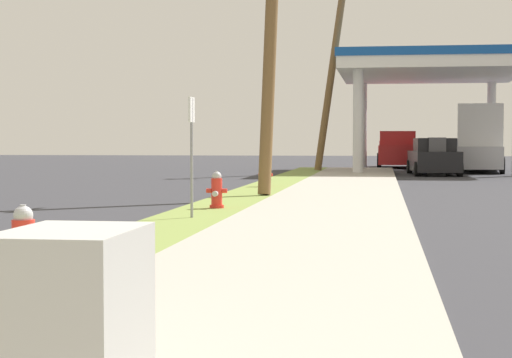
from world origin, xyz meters
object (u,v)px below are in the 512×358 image
at_px(fire_hydrant_nearest, 23,248).
at_px(truck_red_at_forecourt, 397,151).
at_px(fire_hydrant_second, 217,192).
at_px(utility_pole_midground, 271,33).
at_px(street_sign_post, 192,132).
at_px(car_navy_by_far_pump, 440,155).
at_px(car_black_by_near_pump, 434,158).
at_px(utility_pole_background, 334,55).
at_px(fire_hydrant_third, 265,176).
at_px(truck_silver_on_apron, 479,140).

bearing_deg(fire_hydrant_nearest, truck_red_at_forecourt, 83.99).
height_order(fire_hydrant_second, utility_pole_midground, utility_pole_midground).
bearing_deg(fire_hydrant_second, street_sign_post, -90.76).
distance_m(fire_hydrant_nearest, car_navy_by_far_pump, 37.64).
distance_m(utility_pole_midground, street_sign_post, 7.41).
bearing_deg(utility_pole_midground, car_black_by_near_pump, 72.72).
bearing_deg(car_navy_by_far_pump, car_black_by_near_pump, -95.86).
relative_size(car_navy_by_far_pump, truck_red_at_forecourt, 0.85).
distance_m(street_sign_post, car_navy_by_far_pump, 30.68).
relative_size(utility_pole_midground, car_navy_by_far_pump, 1.74).
bearing_deg(car_black_by_near_pump, street_sign_post, -103.49).
bearing_deg(utility_pole_background, car_navy_by_far_pump, 48.48).
bearing_deg(street_sign_post, utility_pole_background, 87.24).
height_order(utility_pole_midground, truck_red_at_forecourt, utility_pole_midground).
xyz_separation_m(fire_hydrant_third, utility_pole_midground, (0.60, -3.51, 3.74)).
xyz_separation_m(car_black_by_near_pump, car_navy_by_far_pump, (0.72, 7.00, 0.00)).
xyz_separation_m(fire_hydrant_nearest, car_navy_by_far_pump, (6.34, 37.10, 0.28)).
height_order(car_navy_by_far_pump, truck_silver_on_apron, truck_silver_on_apron).
xyz_separation_m(fire_hydrant_third, car_black_by_near_pump, (5.60, 12.58, 0.28)).
bearing_deg(truck_silver_on_apron, utility_pole_midground, -110.03).
distance_m(car_navy_by_far_pump, truck_red_at_forecourt, 3.66).
relative_size(street_sign_post, car_black_by_near_pump, 0.46).
relative_size(fire_hydrant_third, car_navy_by_far_pump, 0.16).
xyz_separation_m(utility_pole_background, car_navy_by_far_pump, (5.07, 5.72, -4.58)).
xyz_separation_m(car_black_by_near_pump, truck_red_at_forecourt, (-1.40, 9.98, 0.19)).
height_order(fire_hydrant_third, utility_pole_background, utility_pole_background).
distance_m(utility_pole_background, car_navy_by_far_pump, 8.91).
bearing_deg(street_sign_post, truck_silver_on_apron, 73.82).
distance_m(utility_pole_midground, car_black_by_near_pump, 17.20).
bearing_deg(fire_hydrant_nearest, street_sign_post, 89.22).
bearing_deg(utility_pole_midground, street_sign_post, -94.27).
height_order(car_black_by_near_pump, truck_silver_on_apron, truck_silver_on_apron).
bearing_deg(truck_silver_on_apron, car_navy_by_far_pump, 117.80).
xyz_separation_m(fire_hydrant_nearest, utility_pole_background, (1.27, 31.38, 4.86)).
xyz_separation_m(utility_pole_background, truck_red_at_forecourt, (2.95, 8.70, -4.39)).
bearing_deg(utility_pole_midground, fire_hydrant_nearest, -92.51).
height_order(fire_hydrant_third, utility_pole_midground, utility_pole_midground).
xyz_separation_m(car_navy_by_far_pump, truck_silver_on_apron, (1.59, -3.02, 0.77)).
height_order(street_sign_post, truck_red_at_forecourt, street_sign_post).
relative_size(car_black_by_near_pump, truck_red_at_forecourt, 0.85).
distance_m(fire_hydrant_third, street_sign_post, 10.51).
height_order(utility_pole_background, truck_red_at_forecourt, utility_pole_background).
relative_size(fire_hydrant_nearest, car_black_by_near_pump, 0.16).
bearing_deg(fire_hydrant_third, truck_red_at_forecourt, 79.45).
distance_m(fire_hydrant_second, utility_pole_background, 22.66).
relative_size(utility_pole_background, street_sign_post, 4.81).
relative_size(street_sign_post, car_navy_by_far_pump, 0.46).
xyz_separation_m(fire_hydrant_nearest, car_black_by_near_pump, (5.62, 30.10, 0.28)).
bearing_deg(fire_hydrant_nearest, utility_pole_background, 87.68).
height_order(fire_hydrant_third, truck_red_at_forecourt, truck_red_at_forecourt).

